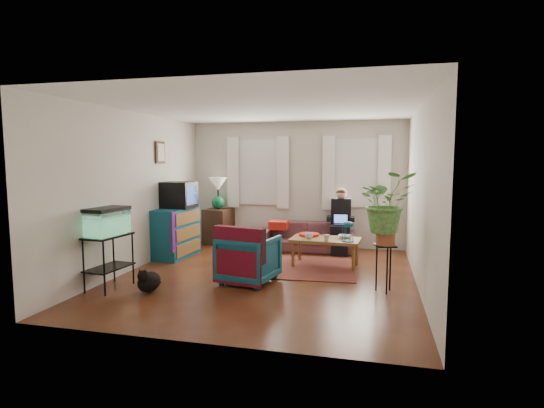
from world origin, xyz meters
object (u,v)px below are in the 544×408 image
(side_table, at_px, (219,226))
(aquarium_stand, at_px, (109,262))
(armchair, at_px, (249,256))
(dresser, at_px, (176,232))
(sofa, at_px, (306,232))
(plant_stand, at_px, (385,268))
(coffee_table, at_px, (325,252))

(side_table, distance_m, aquarium_stand, 3.41)
(aquarium_stand, relative_size, armchair, 0.99)
(side_table, height_order, dresser, dresser)
(side_table, bearing_deg, aquarium_stand, -95.89)
(side_table, height_order, armchair, armchair)
(dresser, distance_m, armchair, 2.22)
(armchair, bearing_deg, sofa, -89.64)
(armchair, relative_size, plant_stand, 1.17)
(aquarium_stand, bearing_deg, armchair, 28.34)
(plant_stand, bearing_deg, coffee_table, 127.72)
(side_table, height_order, coffee_table, side_table)
(sofa, xyz_separation_m, dresser, (-2.28, -1.11, 0.08))
(sofa, distance_m, aquarium_stand, 3.91)
(coffee_table, height_order, plant_stand, plant_stand)
(dresser, xyz_separation_m, coffee_table, (2.81, -0.06, -0.22))
(sofa, height_order, armchair, armchair)
(dresser, relative_size, plant_stand, 1.54)
(dresser, relative_size, armchair, 1.31)
(armchair, xyz_separation_m, coffee_table, (1.00, 1.22, -0.15))
(sofa, relative_size, side_table, 2.52)
(side_table, relative_size, coffee_table, 0.65)
(aquarium_stand, bearing_deg, dresser, 95.12)
(sofa, distance_m, dresser, 2.54)
(sofa, xyz_separation_m, plant_stand, (1.49, -2.41, -0.04))
(plant_stand, bearing_deg, dresser, 161.03)
(coffee_table, distance_m, plant_stand, 1.57)
(aquarium_stand, xyz_separation_m, plant_stand, (3.78, 0.76, -0.05))
(sofa, bearing_deg, plant_stand, -60.47)
(armchair, xyz_separation_m, plant_stand, (1.95, -0.02, -0.06))
(side_table, xyz_separation_m, coffee_table, (2.47, -1.40, -0.14))
(armchair, bearing_deg, dresser, -23.71)
(side_table, height_order, aquarium_stand, aquarium_stand)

